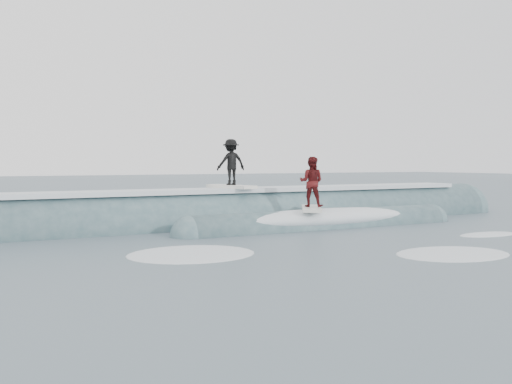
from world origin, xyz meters
TOP-DOWN VIEW (x-y plane):
  - ground at (0.00, 0.00)m, footprint 160.00×160.00m
  - breaking_wave at (0.28, 6.34)m, footprint 22.70×3.90m
  - surfer_black at (-0.38, 6.67)m, footprint 0.97×2.07m
  - surfer_red at (1.28, 4.47)m, footprint 1.52×1.99m
  - whitewater at (0.07, 0.02)m, footprint 11.19×6.32m
  - far_swells at (-2.35, 17.65)m, footprint 35.71×8.65m

SIDE VIEW (x-z plane):
  - ground at x=0.00m, z-range 0.00..0.00m
  - whitewater at x=0.07m, z-range -0.05..0.05m
  - far_swells at x=-2.35m, z-range -0.40..0.40m
  - breaking_wave at x=0.28m, z-range -1.08..1.16m
  - surfer_red at x=1.28m, z-range 0.50..2.14m
  - surfer_black at x=-0.38m, z-range 1.15..2.74m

